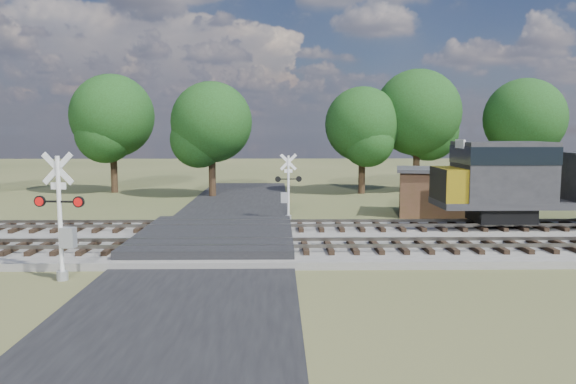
{
  "coord_description": "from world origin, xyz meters",
  "views": [
    {
      "loc": [
        2.88,
        -25.06,
        5.22
      ],
      "look_at": [
        3.36,
        2.0,
        2.25
      ],
      "focal_mm": 35.0,
      "sensor_mm": 36.0,
      "label": 1
    }
  ],
  "objects": [
    {
      "name": "treeline",
      "position": [
        9.38,
        20.88,
        6.51
      ],
      "size": [
        83.1,
        11.27,
        11.85
      ],
      "color": "black",
      "rests_on": "ground"
    },
    {
      "name": "crossing_signal_near",
      "position": [
        -4.6,
        -5.73,
        1.87
      ],
      "size": [
        1.81,
        0.43,
        4.5
      ],
      "rotation": [
        0.0,
        0.0,
        -0.14
      ],
      "color": "silver",
      "rests_on": "ground"
    },
    {
      "name": "track_far",
      "position": [
        3.12,
        3.0,
        0.41
      ],
      "size": [
        140.0,
        2.6,
        0.33
      ],
      "color": "black",
      "rests_on": "ballast_bed"
    },
    {
      "name": "track_near",
      "position": [
        3.12,
        -2.0,
        0.41
      ],
      "size": [
        140.0,
        2.6,
        0.33
      ],
      "color": "black",
      "rests_on": "ballast_bed"
    },
    {
      "name": "equipment_shed",
      "position": [
        12.4,
        9.31,
        1.48
      ],
      "size": [
        5.06,
        5.06,
        2.92
      ],
      "rotation": [
        0.0,
        0.0,
        -0.2
      ],
      "color": "#43311C",
      "rests_on": "ground"
    },
    {
      "name": "ground",
      "position": [
        0.0,
        0.0,
        0.0
      ],
      "size": [
        160.0,
        160.0,
        0.0
      ],
      "primitive_type": "plane",
      "color": "#3D4726",
      "rests_on": "ground"
    },
    {
      "name": "road",
      "position": [
        0.0,
        0.0,
        0.04
      ],
      "size": [
        7.0,
        60.0,
        0.08
      ],
      "primitive_type": "cube",
      "color": "black",
      "rests_on": "ground"
    },
    {
      "name": "crossing_panel",
      "position": [
        0.0,
        0.5,
        0.32
      ],
      "size": [
        7.0,
        9.0,
        0.62
      ],
      "primitive_type": "cube",
      "color": "#262628",
      "rests_on": "ground"
    },
    {
      "name": "crossing_signal_far",
      "position": [
        3.39,
        7.48,
        1.62
      ],
      "size": [
        1.57,
        0.35,
        3.9
      ],
      "rotation": [
        0.0,
        0.0,
        3.23
      ],
      "color": "silver",
      "rests_on": "ground"
    },
    {
      "name": "ballast_bed",
      "position": [
        10.0,
        0.5,
        0.15
      ],
      "size": [
        140.0,
        10.0,
        0.3
      ],
      "primitive_type": "cube",
      "color": "gray",
      "rests_on": "ground"
    }
  ]
}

